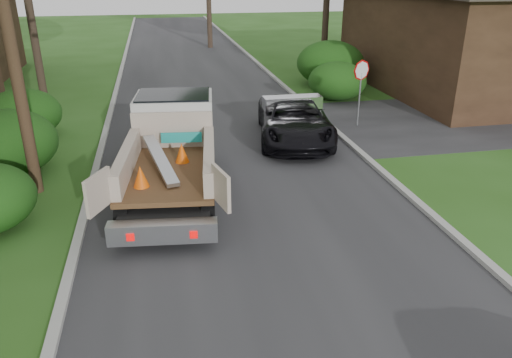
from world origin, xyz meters
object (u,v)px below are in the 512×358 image
Objects in this scene: flatbed_truck at (173,141)px; black_pickup at (295,120)px; stop_sign at (361,79)px; house_right at (477,22)px.

flatbed_truck is 1.21× the size of black_pickup.
stop_sign is 9.37m from house_right.
stop_sign is at bearing 32.28° from black_pickup.
flatbed_truck reaches higher than black_pickup.
house_right is 2.08× the size of flatbed_truck.
house_right reaches higher than flatbed_truck.
flatbed_truck is at bearing -149.17° from stop_sign.
house_right is (7.80, 5.00, 1.38)m from stop_sign.
stop_sign is 3.21m from black_pickup.
stop_sign is 0.19× the size of house_right.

